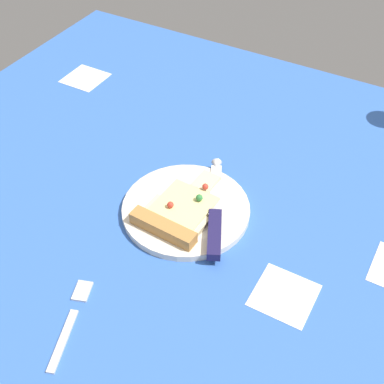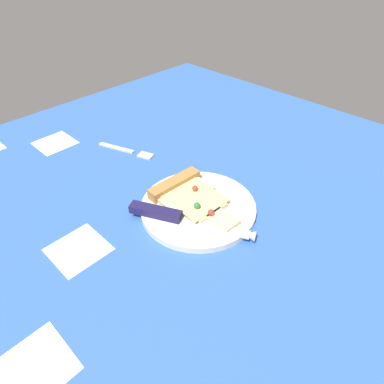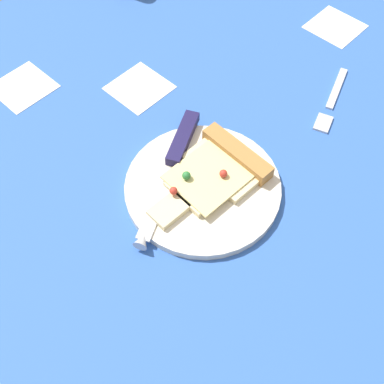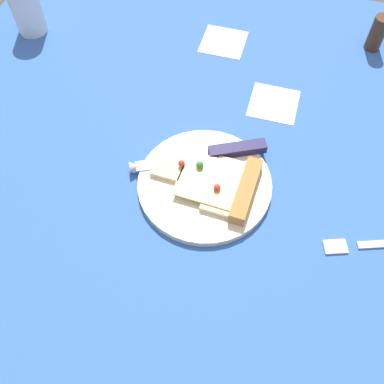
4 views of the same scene
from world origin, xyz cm
name	(u,v)px [view 2 (image 2 of 4)]	position (x,y,z in cm)	size (l,w,h in cm)	color
ground_plane	(190,203)	(0.02, 0.02, -1.50)	(121.48, 121.48, 3.00)	#3360B7
plate	(198,207)	(-3.81, 1.63, 0.64)	(22.45, 22.45, 1.28)	silver
pizza_slice	(189,196)	(-1.22, 1.50, 2.07)	(17.79, 12.12, 2.53)	beige
knife	(178,217)	(-3.83, 7.23, 1.89)	(22.51, 12.37, 2.45)	silver
fork	(128,150)	(23.33, -2.11, 0.40)	(15.03, 6.76, 0.80)	silver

